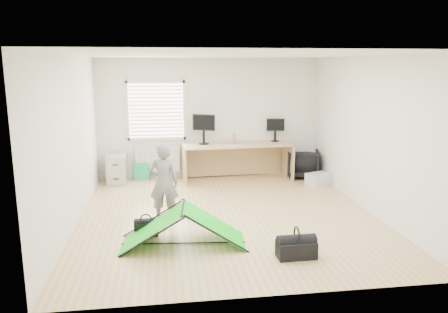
{
  "coord_description": "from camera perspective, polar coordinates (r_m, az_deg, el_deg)",
  "views": [
    {
      "loc": [
        -1.06,
        -7.1,
        2.53
      ],
      "look_at": [
        0.0,
        0.4,
        0.95
      ],
      "focal_mm": 35.0,
      "sensor_mm": 36.0,
      "label": 1
    }
  ],
  "objects": [
    {
      "name": "storage_crate",
      "position": [
        9.59,
        12.19,
        -2.95
      ],
      "size": [
        0.57,
        0.49,
        0.27
      ],
      "primitive_type": "cube",
      "rotation": [
        0.0,
        0.0,
        0.38
      ],
      "color": "silver",
      "rests_on": "ground"
    },
    {
      "name": "window",
      "position": [
        9.86,
        -8.86,
        5.94
      ],
      "size": [
        1.2,
        0.06,
        1.2
      ],
      "primitive_type": "cube",
      "color": "silver",
      "rests_on": "back_wall"
    },
    {
      "name": "laptop_bag",
      "position": [
        6.77,
        -10.12,
        -9.16
      ],
      "size": [
        0.36,
        0.11,
        0.27
      ],
      "primitive_type": "cube",
      "rotation": [
        0.0,
        0.0,
        -0.02
      ],
      "color": "black",
      "rests_on": "ground"
    },
    {
      "name": "radiator",
      "position": [
        9.99,
        -8.66,
        -0.37
      ],
      "size": [
        1.0,
        0.12,
        0.6
      ],
      "primitive_type": "cube",
      "color": "silver",
      "rests_on": "back_wall"
    },
    {
      "name": "person",
      "position": [
        7.2,
        -7.88,
        -3.41
      ],
      "size": [
        0.51,
        0.36,
        1.32
      ],
      "primitive_type": "imported",
      "rotation": [
        0.0,
        0.0,
        3.03
      ],
      "color": "slate",
      "rests_on": "ground"
    },
    {
      "name": "tote_bag",
      "position": [
        10.01,
        -10.68,
        -1.9
      ],
      "size": [
        0.34,
        0.18,
        0.39
      ],
      "primitive_type": "cube",
      "rotation": [
        0.0,
        0.0,
        -0.1
      ],
      "color": "#23AC7B",
      "rests_on": "ground"
    },
    {
      "name": "ground",
      "position": [
        7.61,
        0.42,
        -7.63
      ],
      "size": [
        5.5,
        5.5,
        0.0
      ],
      "primitive_type": "plane",
      "color": "tan",
      "rests_on": "ground"
    },
    {
      "name": "keyboard",
      "position": [
        9.47,
        1.45,
        1.43
      ],
      "size": [
        0.42,
        0.16,
        0.02
      ],
      "primitive_type": "cube",
      "rotation": [
        0.0,
        0.0,
        0.05
      ],
      "color": "beige",
      "rests_on": "desk"
    },
    {
      "name": "desk",
      "position": [
        9.79,
        1.69,
        -0.73
      ],
      "size": [
        2.45,
        0.92,
        0.82
      ],
      "primitive_type": "cube",
      "rotation": [
        0.0,
        0.0,
        0.06
      ],
      "color": "tan",
      "rests_on": "ground"
    },
    {
      "name": "office_chair",
      "position": [
        10.2,
        10.24,
        -0.89
      ],
      "size": [
        0.87,
        0.88,
        0.65
      ],
      "primitive_type": "imported",
      "rotation": [
        0.0,
        0.0,
        2.86
      ],
      "color": "black",
      "rests_on": "ground"
    },
    {
      "name": "monitor_right",
      "position": [
        10.09,
        6.7,
        3.06
      ],
      "size": [
        0.42,
        0.14,
        0.39
      ],
      "primitive_type": "cube",
      "rotation": [
        0.0,
        0.0,
        -0.14
      ],
      "color": "black",
      "rests_on": "desk"
    },
    {
      "name": "back_wall",
      "position": [
        9.97,
        -1.89,
        4.99
      ],
      "size": [
        5.0,
        0.02,
        2.7
      ],
      "primitive_type": "cube",
      "color": "silver",
      "rests_on": "ground"
    },
    {
      "name": "filing_cabinet",
      "position": [
        9.83,
        -13.79,
        -1.57
      ],
      "size": [
        0.42,
        0.55,
        0.63
      ],
      "primitive_type": "cube",
      "rotation": [
        0.0,
        0.0,
        -0.02
      ],
      "color": "#AFB2B5",
      "rests_on": "ground"
    },
    {
      "name": "monitor_left",
      "position": [
        9.66,
        -2.66,
        3.05
      ],
      "size": [
        0.51,
        0.31,
        0.49
      ],
      "primitive_type": "cube",
      "rotation": [
        0.0,
        0.0,
        -0.42
      ],
      "color": "black",
      "rests_on": "desk"
    },
    {
      "name": "kite",
      "position": [
        6.36,
        -5.36,
        -9.03
      ],
      "size": [
        1.85,
        0.96,
        0.55
      ],
      "primitive_type": null,
      "rotation": [
        0.0,
        0.0,
        -0.1
      ],
      "color": "#12C51A",
      "rests_on": "ground"
    },
    {
      "name": "white_box",
      "position": [
        7.21,
        -7.83,
        -8.46
      ],
      "size": [
        0.13,
        0.13,
        0.1
      ],
      "primitive_type": "cube",
      "rotation": [
        0.0,
        0.0,
        0.43
      ],
      "color": "silver",
      "rests_on": "ground"
    },
    {
      "name": "duffel_bag",
      "position": [
        6.06,
        9.42,
        -11.88
      ],
      "size": [
        0.53,
        0.27,
        0.23
      ],
      "primitive_type": "cube",
      "rotation": [
        0.0,
        0.0,
        0.02
      ],
      "color": "black",
      "rests_on": "ground"
    },
    {
      "name": "thermos",
      "position": [
        9.63,
        1.36,
        2.32
      ],
      "size": [
        0.09,
        0.09,
        0.25
      ],
      "primitive_type": "cylinder",
      "rotation": [
        0.0,
        0.0,
        -0.37
      ],
      "color": "#AD6260",
      "rests_on": "desk"
    }
  ]
}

